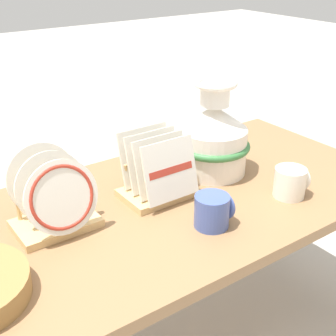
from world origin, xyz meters
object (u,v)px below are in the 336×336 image
(dish_rack_square_plates, at_px, (158,176))
(mug_cream_glaze, at_px, (291,182))
(mug_cobalt_glaze, at_px, (213,211))
(dish_rack_round_plates, at_px, (55,204))
(ceramic_vase, at_px, (213,136))

(dish_rack_square_plates, relative_size, mug_cream_glaze, 2.10)
(dish_rack_square_plates, xyz_separation_m, mug_cobalt_glaze, (0.03, -0.23, -0.02))
(dish_rack_square_plates, bearing_deg, dish_rack_round_plates, 179.12)
(dish_rack_square_plates, height_order, mug_cream_glaze, dish_rack_square_plates)
(mug_cobalt_glaze, xyz_separation_m, mug_cream_glaze, (0.31, -0.01, 0.00))
(mug_cream_glaze, bearing_deg, dish_rack_square_plates, 144.67)
(dish_rack_round_plates, bearing_deg, ceramic_vase, 2.99)
(dish_rack_square_plates, relative_size, mug_cobalt_glaze, 2.10)
(dish_rack_square_plates, bearing_deg, mug_cobalt_glaze, -82.93)
(ceramic_vase, relative_size, mug_cream_glaze, 3.02)
(dish_rack_square_plates, xyz_separation_m, mug_cream_glaze, (0.33, -0.24, -0.02))
(dish_rack_square_plates, distance_m, mug_cobalt_glaze, 0.23)
(ceramic_vase, distance_m, dish_rack_square_plates, 0.26)
(ceramic_vase, height_order, dish_rack_round_plates, ceramic_vase)
(dish_rack_round_plates, height_order, mug_cobalt_glaze, dish_rack_round_plates)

